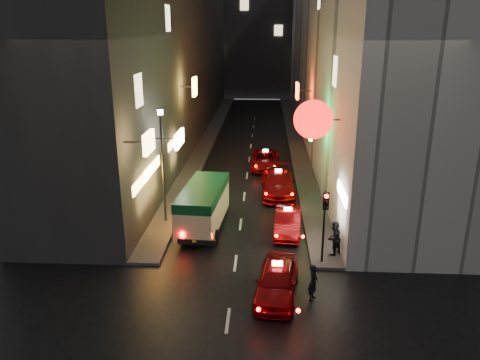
% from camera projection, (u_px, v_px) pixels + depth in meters
% --- Properties ---
extents(building_left, '(7.55, 52.00, 18.00)m').
position_uv_depth(building_left, '(167.00, 44.00, 43.59)').
color(building_left, '#373432').
rests_on(building_left, ground).
extents(building_right, '(8.31, 52.00, 18.00)m').
position_uv_depth(building_right, '(340.00, 44.00, 42.77)').
color(building_right, beige).
rests_on(building_right, ground).
extents(building_far, '(30.00, 10.00, 22.00)m').
position_uv_depth(building_far, '(259.00, 23.00, 72.92)').
color(building_far, '#303035').
rests_on(building_far, ground).
extents(sidewalk_left, '(1.50, 52.00, 0.15)m').
position_uv_depth(sidewalk_left, '(209.00, 138.00, 46.18)').
color(sidewalk_left, '#484643').
rests_on(sidewalk_left, ground).
extents(sidewalk_right, '(1.50, 52.00, 0.15)m').
position_uv_depth(sidewalk_right, '(295.00, 139.00, 45.75)').
color(sidewalk_right, '#484643').
rests_on(sidewalk_right, ground).
extents(minibus, '(2.37, 5.71, 2.39)m').
position_uv_depth(minibus, '(203.00, 202.00, 25.10)').
color(minibus, '#FAD99C').
rests_on(minibus, ground).
extents(taxi_near, '(2.65, 5.26, 1.78)m').
position_uv_depth(taxi_near, '(277.00, 278.00, 18.92)').
color(taxi_near, '#840508').
rests_on(taxi_near, ground).
extents(taxi_second, '(2.21, 4.73, 1.63)m').
position_uv_depth(taxi_second, '(288.00, 220.00, 24.80)').
color(taxi_second, '#840508').
rests_on(taxi_second, ground).
extents(taxi_third, '(2.37, 5.63, 1.95)m').
position_uv_depth(taxi_third, '(278.00, 181.00, 30.53)').
color(taxi_third, '#840508').
rests_on(taxi_third, ground).
extents(taxi_far, '(2.05, 4.86, 1.71)m').
position_uv_depth(taxi_far, '(265.00, 158.00, 36.25)').
color(taxi_far, '#840508').
rests_on(taxi_far, ground).
extents(pedestrian_crossing, '(0.55, 0.67, 1.74)m').
position_uv_depth(pedestrian_crossing, '(313.00, 280.00, 18.63)').
color(pedestrian_crossing, black).
rests_on(pedestrian_crossing, ground).
extents(pedestrian_sidewalk, '(0.82, 0.81, 1.89)m').
position_uv_depth(pedestrian_sidewalk, '(334.00, 236.00, 22.03)').
color(pedestrian_sidewalk, black).
rests_on(pedestrian_sidewalk, sidewalk_right).
extents(traffic_light, '(0.26, 0.43, 3.50)m').
position_uv_depth(traffic_light, '(325.00, 212.00, 20.73)').
color(traffic_light, black).
rests_on(traffic_light, sidewalk_right).
extents(lamp_post, '(0.28, 0.28, 6.22)m').
position_uv_depth(lamp_post, '(163.00, 159.00, 25.12)').
color(lamp_post, black).
rests_on(lamp_post, sidewalk_left).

